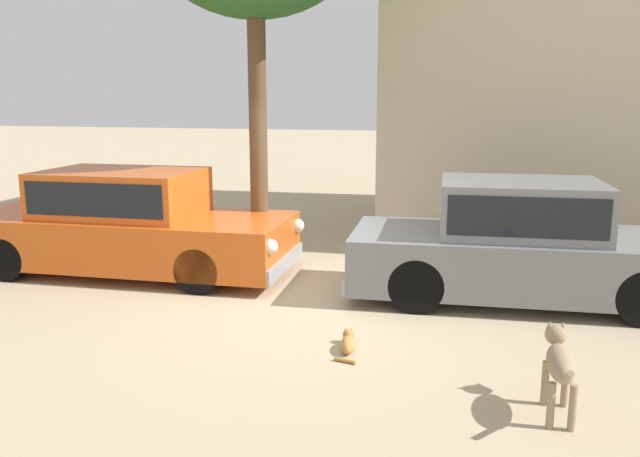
% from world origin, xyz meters
% --- Properties ---
extents(ground_plane, '(80.00, 80.00, 0.00)m').
position_xyz_m(ground_plane, '(0.00, 0.00, 0.00)').
color(ground_plane, tan).
extents(parked_sedan_nearest, '(4.87, 1.87, 1.47)m').
position_xyz_m(parked_sedan_nearest, '(-2.89, 0.78, 0.73)').
color(parked_sedan_nearest, '#D15619').
rests_on(parked_sedan_nearest, ground_plane).
extents(parked_sedan_second, '(4.37, 1.94, 1.49)m').
position_xyz_m(parked_sedan_second, '(2.53, 0.78, 0.73)').
color(parked_sedan_second, slate).
rests_on(parked_sedan_second, ground_plane).
extents(stray_dog_spotted, '(0.23, 1.01, 0.67)m').
position_xyz_m(stray_dog_spotted, '(2.69, -2.28, 0.44)').
color(stray_dog_spotted, '#997F60').
rests_on(stray_dog_spotted, ground_plane).
extents(stray_cat, '(0.24, 0.60, 0.17)m').
position_xyz_m(stray_cat, '(0.80, -1.38, 0.08)').
color(stray_cat, '#B77F3D').
rests_on(stray_cat, ground_plane).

